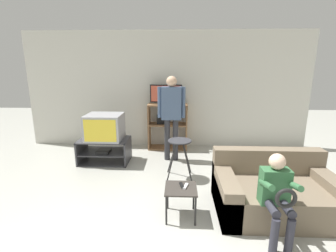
% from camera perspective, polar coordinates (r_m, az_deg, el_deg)
% --- Properties ---
extents(wall_back, '(6.40, 0.06, 2.60)m').
position_cam_1_polar(wall_back, '(5.58, -0.33, 8.35)').
color(wall_back, beige).
rests_on(wall_back, ground_plane).
extents(tv_stand, '(0.95, 0.60, 0.46)m').
position_cam_1_polar(tv_stand, '(4.94, -14.59, -5.60)').
color(tv_stand, '#38383D').
rests_on(tv_stand, ground_plane).
extents(television_main, '(0.67, 0.59, 0.49)m').
position_cam_1_polar(television_main, '(4.80, -14.62, -0.22)').
color(television_main, '#9E9EA3').
rests_on(television_main, tv_stand).
extents(media_shelf, '(0.87, 0.36, 1.02)m').
position_cam_1_polar(media_shelf, '(5.46, -0.09, -0.04)').
color(media_shelf, '#8E6642').
rests_on(media_shelf, ground_plane).
extents(television_flat, '(0.69, 0.20, 0.43)m').
position_cam_1_polar(television_flat, '(5.31, -0.52, 7.27)').
color(television_flat, black).
rests_on(television_flat, media_shelf).
extents(folding_stool, '(0.43, 0.43, 0.66)m').
position_cam_1_polar(folding_stool, '(4.01, 2.75, -4.87)').
color(folding_stool, black).
rests_on(folding_stool, ground_plane).
extents(snack_table, '(0.39, 0.39, 0.39)m').
position_cam_1_polar(snack_table, '(3.08, 3.03, -15.19)').
color(snack_table, '#38332D').
rests_on(snack_table, ground_plane).
extents(remote_control_black, '(0.07, 0.15, 0.02)m').
position_cam_1_polar(remote_control_black, '(3.08, 3.25, -13.73)').
color(remote_control_black, black).
rests_on(remote_control_black, snack_table).
extents(remote_control_white, '(0.08, 0.15, 0.02)m').
position_cam_1_polar(remote_control_white, '(3.07, 4.16, -13.89)').
color(remote_control_white, silver).
rests_on(remote_control_white, snack_table).
extents(couch, '(1.50, 0.98, 0.72)m').
position_cam_1_polar(couch, '(3.53, 23.69, -14.05)').
color(couch, '#756651').
rests_on(couch, ground_plane).
extents(person_standing_adult, '(0.53, 0.20, 1.66)m').
position_cam_1_polar(person_standing_adult, '(4.69, 0.81, 3.72)').
color(person_standing_adult, '#2D2D33').
rests_on(person_standing_adult, ground_plane).
extents(person_seated_child, '(0.33, 0.43, 0.95)m').
position_cam_1_polar(person_seated_child, '(2.87, 24.19, -13.95)').
color(person_seated_child, '#2D2D38').
rests_on(person_seated_child, ground_plane).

